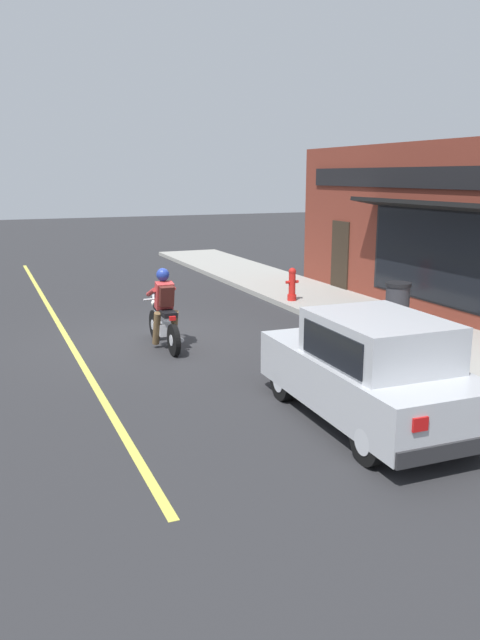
{
  "coord_description": "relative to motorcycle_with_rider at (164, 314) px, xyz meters",
  "views": [
    {
      "loc": [
        -3.38,
        -12.38,
        3.41
      ],
      "look_at": [
        0.71,
        -2.64,
        0.95
      ],
      "focal_mm": 35.0,
      "sensor_mm": 36.0,
      "label": 1
    }
  ],
  "objects": [
    {
      "name": "fire_hydrant",
      "position": [
        4.29,
        2.68,
        -0.11
      ],
      "size": [
        0.36,
        0.24,
        0.88
      ],
      "color": "red",
      "rests_on": "sidewalk_curb"
    },
    {
      "name": "lane_stripe",
      "position": [
        -1.74,
        3.52,
        -0.67
      ],
      "size": [
        0.12,
        19.8,
        0.01
      ],
      "primitive_type": "cube",
      "color": "#D1C64C",
      "rests_on": "ground"
    },
    {
      "name": "ground_plane",
      "position": [
        0.06,
        0.52,
        -0.68
      ],
      "size": [
        80.0,
        80.0,
        0.0
      ],
      "primitive_type": "plane",
      "color": "#2B2B2D"
    },
    {
      "name": "motorcycle_with_rider",
      "position": [
        0.0,
        0.0,
        0.0
      ],
      "size": [
        0.56,
        2.02,
        1.62
      ],
      "color": "black",
      "rests_on": "ground"
    },
    {
      "name": "sidewalk_curb",
      "position": [
        5.21,
        3.52,
        -0.61
      ],
      "size": [
        2.6,
        22.0,
        0.14
      ],
      "primitive_type": "cube",
      "color": "#9E9B93",
      "rests_on": "ground"
    },
    {
      "name": "car_hatchback",
      "position": [
        1.54,
        -4.94,
        0.09
      ],
      "size": [
        1.73,
        3.82,
        1.57
      ],
      "color": "black",
      "rests_on": "ground"
    },
    {
      "name": "trash_bin",
      "position": [
        5.08,
        -0.82,
        -0.04
      ],
      "size": [
        0.56,
        0.56,
        0.98
      ],
      "color": "#2D2D33",
      "rests_on": "sidewalk_curb"
    },
    {
      "name": "storefront_building",
      "position": [
        6.74,
        1.13,
        1.43
      ],
      "size": [
        1.25,
        9.85,
        4.2
      ],
      "color": "maroon",
      "rests_on": "ground"
    }
  ]
}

